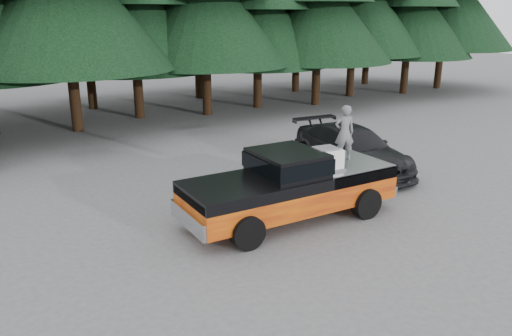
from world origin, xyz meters
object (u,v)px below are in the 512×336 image
man_on_bed (344,133)px  parked_car (352,149)px  air_compressor (325,160)px  pickup_truck (290,196)px

man_on_bed → parked_car: bearing=-116.5°
parked_car → man_on_bed: bearing=-131.5°
air_compressor → man_on_bed: man_on_bed is taller
air_compressor → parked_car: air_compressor is taller
pickup_truck → parked_car: (4.38, 2.56, 0.10)m
pickup_truck → air_compressor: air_compressor is taller
man_on_bed → parked_car: size_ratio=0.30×
air_compressor → man_on_bed: (1.02, 0.46, 0.52)m
pickup_truck → man_on_bed: bearing=6.3°
man_on_bed → parked_car: (2.40, 2.34, -1.35)m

